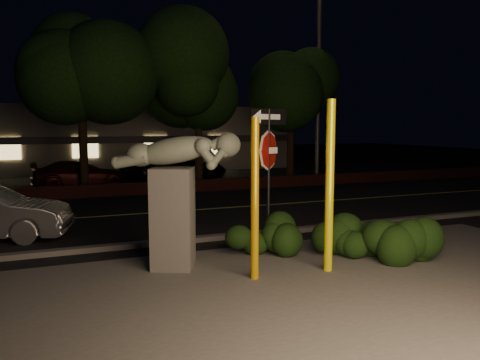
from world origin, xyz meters
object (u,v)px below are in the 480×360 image
object	(u,v)px
yellow_pole_left	(255,200)
parked_car_darkred	(81,174)
parked_car_dark	(176,168)
signpost	(269,151)
sculpture	(175,185)
streetlight	(314,53)
yellow_pole_right	(330,187)

from	to	relation	value
yellow_pole_left	parked_car_darkred	bearing A→B (deg)	98.45
parked_car_dark	yellow_pole_left	bearing A→B (deg)	153.98
signpost	parked_car_dark	xyz separation A→B (m)	(1.24, 13.21, -1.52)
signpost	sculpture	xyz separation A→B (m)	(-2.23, -0.47, -0.60)
yellow_pole_left	sculpture	world-z (taller)	yellow_pole_left
yellow_pole_left	signpost	xyz separation A→B (m)	(1.07, 1.69, 0.77)
signpost	streetlight	size ratio (longest dim) A/B	0.30
yellow_pole_right	yellow_pole_left	bearing A→B (deg)	176.49
yellow_pole_right	sculpture	size ratio (longest dim) A/B	1.23
streetlight	parked_car_dark	xyz separation A→B (m)	(-6.30, 2.40, -5.58)
yellow_pole_right	streetlight	xyz separation A→B (m)	(7.11, 12.60, 4.67)
sculpture	parked_car_darkred	world-z (taller)	sculpture
signpost	parked_car_darkred	bearing A→B (deg)	85.26
sculpture	parked_car_dark	xyz separation A→B (m)	(3.47, 13.69, -0.92)
streetlight	parked_car_darkred	bearing A→B (deg)	179.83
signpost	parked_car_darkred	distance (m)	13.54
yellow_pole_left	yellow_pole_right	world-z (taller)	yellow_pole_right
yellow_pole_left	parked_car_darkred	xyz separation A→B (m)	(-2.19, 14.73, -0.86)
sculpture	streetlight	xyz separation A→B (m)	(9.77, 11.29, 4.67)
yellow_pole_left	parked_car_darkred	world-z (taller)	yellow_pole_left
signpost	yellow_pole_left	bearing A→B (deg)	-141.20
sculpture	yellow_pole_right	bearing A→B (deg)	-1.87
parked_car_darkred	streetlight	bearing A→B (deg)	-105.51
yellow_pole_right	parked_car_dark	distance (m)	15.04
streetlight	yellow_pole_left	bearing A→B (deg)	-113.10
sculpture	streetlight	world-z (taller)	streetlight
yellow_pole_left	yellow_pole_right	xyz separation A→B (m)	(1.50, -0.09, 0.17)
yellow_pole_left	streetlight	distance (m)	15.94
yellow_pole_right	sculpture	distance (m)	2.97
sculpture	signpost	bearing A→B (deg)	36.30
signpost	streetlight	bearing A→B (deg)	36.33
sculpture	parked_car_dark	world-z (taller)	sculpture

